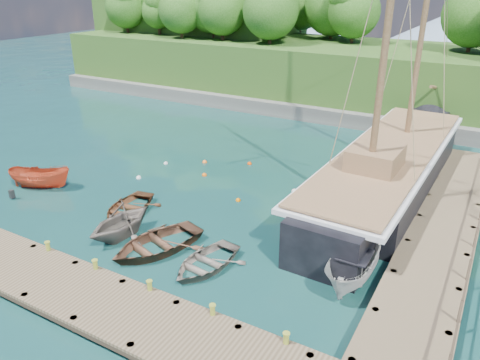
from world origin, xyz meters
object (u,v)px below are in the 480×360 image
at_px(rowboat_2, 157,250).
at_px(motorboat_orange, 42,188).
at_px(rowboat_1, 122,236).
at_px(rowboat_3, 206,267).
at_px(cabin_boat_white, 352,283).
at_px(schooner, 387,174).
at_px(rowboat_0, 128,212).

xyz_separation_m(rowboat_2, motorboat_orange, (-10.93, 2.16, 0.00)).
distance_m(rowboat_1, rowboat_3, 5.27).
distance_m(motorboat_orange, cabin_boat_white, 19.98).
xyz_separation_m(rowboat_3, schooner, (5.05, 12.43, 1.15)).
relative_size(rowboat_3, motorboat_orange, 0.97).
xyz_separation_m(rowboat_3, motorboat_orange, (-13.81, 2.22, 0.00)).
xyz_separation_m(motorboat_orange, cabin_boat_white, (19.98, -0.07, 0.00)).
xyz_separation_m(rowboat_0, rowboat_2, (3.92, -2.28, 0.00)).
relative_size(rowboat_1, rowboat_3, 0.99).
relative_size(rowboat_2, rowboat_3, 1.24).
height_order(rowboat_1, rowboat_2, rowboat_1).
xyz_separation_m(rowboat_1, rowboat_3, (5.27, -0.19, 0.00)).
distance_m(rowboat_2, motorboat_orange, 11.14).
distance_m(rowboat_0, motorboat_orange, 7.01).
bearing_deg(rowboat_2, rowboat_1, -165.11).
bearing_deg(rowboat_1, rowboat_3, 2.10).
distance_m(motorboat_orange, schooner, 21.48).
bearing_deg(motorboat_orange, rowboat_2, -124.48).
height_order(motorboat_orange, schooner, schooner).
bearing_deg(motorboat_orange, rowboat_3, -122.44).
distance_m(cabin_boat_white, schooner, 10.40).
distance_m(rowboat_2, rowboat_3, 2.89).
bearing_deg(rowboat_3, rowboat_0, 167.83).
distance_m(rowboat_1, rowboat_2, 2.39).
relative_size(rowboat_0, rowboat_2, 0.84).
bearing_deg(rowboat_0, cabin_boat_white, -10.62).
height_order(rowboat_3, schooner, schooner).
distance_m(rowboat_1, cabin_boat_white, 11.60).
bearing_deg(rowboat_1, motorboat_orange, 170.84).
distance_m(rowboat_3, motorboat_orange, 13.99).
bearing_deg(cabin_boat_white, motorboat_orange, -179.02).
relative_size(motorboat_orange, cabin_boat_white, 0.86).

